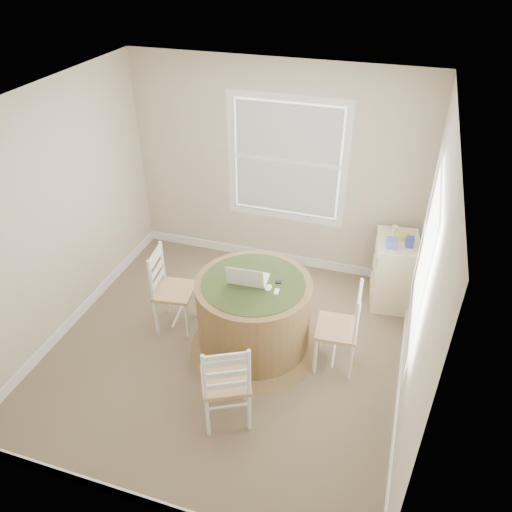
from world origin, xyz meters
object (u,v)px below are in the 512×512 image
(chair_left, at_px, (175,291))
(chair_right, at_px, (337,328))
(round_table, at_px, (254,313))
(laptop, at_px, (248,279))
(corner_chest, at_px, (393,271))
(chair_near, at_px, (226,380))

(chair_left, relative_size, chair_right, 1.00)
(round_table, relative_size, laptop, 3.50)
(round_table, xyz_separation_m, corner_chest, (1.30, 1.24, -0.04))
(chair_left, height_order, laptop, laptop)
(round_table, distance_m, laptop, 0.42)
(chair_right, bearing_deg, round_table, -93.12)
(chair_left, xyz_separation_m, chair_right, (1.78, -0.06, 0.00))
(chair_left, bearing_deg, laptop, -102.31)
(round_table, relative_size, chair_left, 1.42)
(round_table, distance_m, corner_chest, 1.80)
(corner_chest, bearing_deg, chair_near, -126.69)
(round_table, height_order, chair_right, chair_right)
(chair_left, relative_size, chair_near, 1.00)
(laptop, xyz_separation_m, corner_chest, (1.36, 1.23, -0.46))
(chair_left, height_order, chair_near, same)
(chair_right, xyz_separation_m, laptop, (-0.91, -0.01, 0.40))
(round_table, distance_m, chair_right, 0.86)
(chair_right, bearing_deg, laptop, -93.64)
(chair_near, xyz_separation_m, laptop, (-0.11, 0.95, 0.40))
(laptop, height_order, corner_chest, laptop)
(chair_left, distance_m, corner_chest, 2.51)
(chair_left, relative_size, corner_chest, 1.13)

